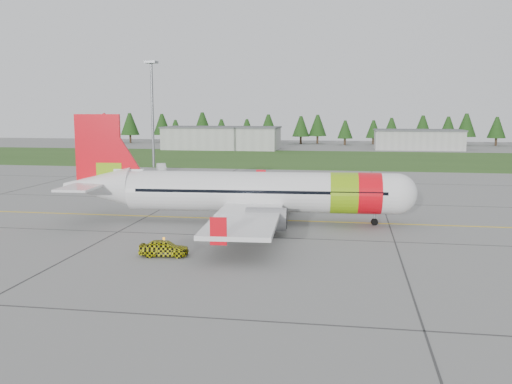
# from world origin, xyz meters

# --- Properties ---
(ground) EXTENTS (320.00, 320.00, 0.00)m
(ground) POSITION_xyz_m (0.00, 0.00, 0.00)
(ground) COLOR gray
(ground) RESTS_ON ground
(aircraft) EXTENTS (35.55, 32.77, 10.76)m
(aircraft) POSITION_xyz_m (-3.46, 6.34, 3.10)
(aircraft) COLOR white
(aircraft) RESTS_ON ground
(follow_me_car) EXTENTS (1.45, 1.66, 3.81)m
(follow_me_car) POSITION_xyz_m (-7.97, -7.68, 1.90)
(follow_me_car) COLOR yellow
(follow_me_car) RESTS_ON ground
(service_van) EXTENTS (2.01, 1.97, 4.46)m
(service_van) POSITION_xyz_m (-27.87, 50.42, 2.23)
(service_van) COLOR beige
(service_van) RESTS_ON ground
(grass_strip) EXTENTS (320.00, 50.00, 0.03)m
(grass_strip) POSITION_xyz_m (0.00, 82.00, 0.01)
(grass_strip) COLOR #30561E
(grass_strip) RESTS_ON ground
(taxi_guideline) EXTENTS (120.00, 0.25, 0.02)m
(taxi_guideline) POSITION_xyz_m (0.00, 8.00, 0.01)
(taxi_guideline) COLOR gold
(taxi_guideline) RESTS_ON ground
(hangar_west) EXTENTS (32.00, 14.00, 6.00)m
(hangar_west) POSITION_xyz_m (-30.00, 110.00, 3.00)
(hangar_west) COLOR #A8A8A3
(hangar_west) RESTS_ON ground
(hangar_east) EXTENTS (24.00, 12.00, 5.20)m
(hangar_east) POSITION_xyz_m (25.00, 118.00, 2.60)
(hangar_east) COLOR #A8A8A3
(hangar_east) RESTS_ON ground
(floodlight_mast) EXTENTS (0.50, 0.50, 20.00)m
(floodlight_mast) POSITION_xyz_m (-32.00, 58.00, 10.00)
(floodlight_mast) COLOR slate
(floodlight_mast) RESTS_ON ground
(treeline) EXTENTS (160.00, 8.00, 10.00)m
(treeline) POSITION_xyz_m (0.00, 138.00, 5.00)
(treeline) COLOR #1C3F14
(treeline) RESTS_ON ground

